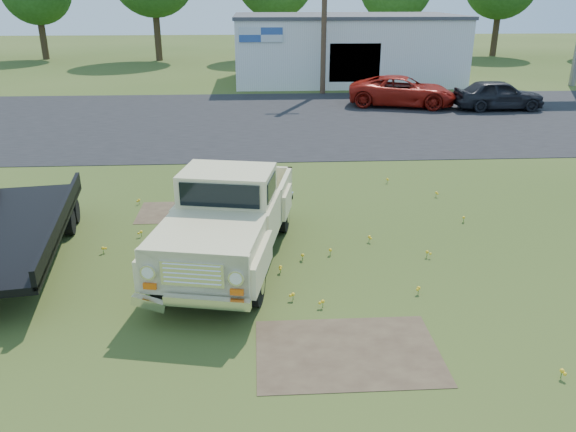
# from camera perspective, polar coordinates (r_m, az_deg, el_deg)

# --- Properties ---
(ground) EXTENTS (140.00, 140.00, 0.00)m
(ground) POSITION_cam_1_polar(r_m,az_deg,el_deg) (11.97, -3.34, -5.53)
(ground) COLOR #314516
(ground) RESTS_ON ground
(asphalt_lot) EXTENTS (90.00, 14.00, 0.02)m
(asphalt_lot) POSITION_cam_1_polar(r_m,az_deg,el_deg) (26.22, -3.51, 9.71)
(asphalt_lot) COLOR black
(asphalt_lot) RESTS_ON ground
(dirt_patch_a) EXTENTS (3.00, 2.00, 0.01)m
(dirt_patch_a) POSITION_cam_1_polar(r_m,az_deg,el_deg) (9.52, 6.09, -13.59)
(dirt_patch_a) COLOR #453324
(dirt_patch_a) RESTS_ON ground
(dirt_patch_b) EXTENTS (2.20, 1.60, 0.01)m
(dirt_patch_b) POSITION_cam_1_polar(r_m,az_deg,el_deg) (15.31, -10.91, 0.38)
(dirt_patch_b) COLOR #453324
(dirt_patch_b) RESTS_ON ground
(commercial_building) EXTENTS (14.20, 8.20, 4.15)m
(commercial_building) POSITION_cam_1_polar(r_m,az_deg,el_deg) (38.24, 5.79, 16.65)
(commercial_building) COLOR white
(commercial_building) RESTS_ON ground
(utility_pole_mid) EXTENTS (1.60, 0.30, 9.00)m
(utility_pole_mid) POSITION_cam_1_polar(r_m,az_deg,el_deg) (32.88, 3.71, 20.25)
(utility_pole_mid) COLOR #402C1D
(utility_pole_mid) RESTS_ON ground
(vintage_pickup_truck) EXTENTS (3.31, 6.07, 2.09)m
(vintage_pickup_truck) POSITION_cam_1_polar(r_m,az_deg,el_deg) (12.03, -6.02, -0.02)
(vintage_pickup_truck) COLOR #C7C085
(vintage_pickup_truck) RESTS_ON ground
(flatbed_trailer) EXTENTS (3.00, 6.54, 1.72)m
(flatbed_trailer) POSITION_cam_1_polar(r_m,az_deg,el_deg) (13.36, -26.28, -0.84)
(flatbed_trailer) COLOR black
(flatbed_trailer) RESTS_ON ground
(red_pickup) EXTENTS (5.86, 3.86, 1.50)m
(red_pickup) POSITION_cam_1_polar(r_m,az_deg,el_deg) (29.94, 11.56, 12.29)
(red_pickup) COLOR maroon
(red_pickup) RESTS_ON ground
(dark_sedan) EXTENTS (4.32, 1.76, 1.47)m
(dark_sedan) POSITION_cam_1_polar(r_m,az_deg,el_deg) (30.28, 20.60, 11.44)
(dark_sedan) COLOR black
(dark_sedan) RESTS_ON ground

